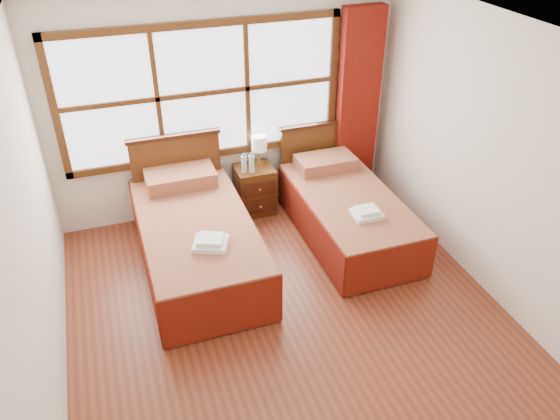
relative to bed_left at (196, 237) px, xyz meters
name	(u,v)px	position (x,y,z in m)	size (l,w,h in m)	color
floor	(292,323)	(0.64, -1.20, -0.33)	(4.50, 4.50, 0.00)	brown
ceiling	(297,43)	(0.64, -1.20, 2.27)	(4.50, 4.50, 0.00)	white
wall_back	(225,106)	(0.64, 1.05, 0.97)	(4.00, 4.00, 0.00)	silver
wall_left	(28,255)	(-1.36, -1.20, 0.97)	(4.50, 4.50, 0.00)	silver
wall_right	(501,167)	(2.64, -1.20, 0.97)	(4.50, 4.50, 0.00)	silver
window	(203,93)	(0.39, 1.02, 1.17)	(3.16, 0.06, 1.56)	white
curtain	(357,104)	(2.24, 0.91, 0.84)	(0.50, 0.16, 2.30)	maroon
bed_left	(196,237)	(0.00, 0.00, 0.00)	(1.12, 2.17, 1.09)	#36170B
bed_right	(346,211)	(1.73, 0.00, -0.03)	(1.01, 2.03, 0.98)	#36170B
nightstand	(255,190)	(0.89, 0.80, -0.04)	(0.44, 0.44, 0.59)	#4C2910
towels_left	(211,242)	(0.05, -0.54, 0.29)	(0.40, 0.37, 0.09)	white
towels_right	(367,213)	(1.72, -0.47, 0.23)	(0.30, 0.27, 0.09)	white
lamp	(259,144)	(0.98, 0.90, 0.51)	(0.18, 0.18, 0.36)	gold
bottle_near	(244,164)	(0.75, 0.75, 0.37)	(0.06, 0.06, 0.23)	#ABCCDC
bottle_far	(252,163)	(0.83, 0.72, 0.37)	(0.06, 0.06, 0.24)	#ABCCDC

